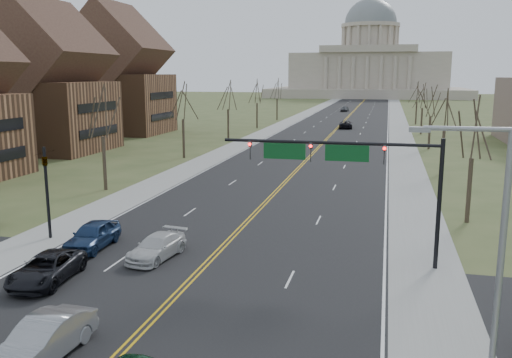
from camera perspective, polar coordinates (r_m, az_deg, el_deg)
The scene contains 29 objects.
road at distance 127.17m, azimuth 9.30°, elevation 6.09°, with size 20.00×380.00×0.01m, color black.
cross_road at distance 26.52m, azimuth -8.98°, elevation -12.54°, with size 120.00×14.00×0.01m, color black.
sidewalk_left at distance 128.64m, azimuth 3.93°, elevation 6.27°, with size 4.00×380.00×0.03m, color gray.
sidewalk_right at distance 126.84m, azimuth 14.74°, elevation 5.87°, with size 4.00×380.00×0.03m, color gray.
center_line at distance 127.17m, azimuth 9.30°, elevation 6.10°, with size 0.42×380.00×0.01m, color gold.
edge_line_left at distance 128.28m, azimuth 4.91°, elevation 6.24°, with size 0.15×380.00×0.01m, color silver.
edge_line_right at distance 126.81m, azimuth 13.74°, elevation 5.91°, with size 0.15×380.00×0.01m, color silver.
capitol at distance 266.49m, azimuth 11.79°, elevation 11.55°, with size 90.00×60.00×50.00m.
signal_mast at distance 30.33m, azimuth 9.42°, elevation 1.79°, with size 12.12×0.44×7.20m.
signal_left at distance 37.19m, azimuth -21.20°, elevation -0.33°, with size 0.32×0.36×6.00m.
street_light at distance 17.50m, azimuth 23.54°, elevation -7.61°, with size 2.90×0.25×9.07m.
tree_r_0 at distance 41.00m, azimuth 21.93°, elevation 4.62°, with size 3.74×3.74×8.50m.
tree_l_0 at distance 51.10m, azimuth -15.92°, elevation 6.54°, with size 3.96×3.96×9.00m.
tree_r_1 at distance 60.80m, azimuth 19.31°, elevation 6.62°, with size 3.74×3.74×8.50m.
tree_l_1 at distance 69.18m, azimuth -7.73°, elevation 7.91°, with size 3.96×3.96×9.00m.
tree_r_2 at distance 80.69m, azimuth 17.97°, elevation 7.63°, with size 3.74×3.74×8.50m.
tree_l_2 at distance 88.10m, azimuth -2.97°, elevation 8.63°, with size 3.96×3.96×9.00m.
tree_r_3 at distance 100.63m, azimuth 17.16°, elevation 8.23°, with size 3.74×3.74×8.50m.
tree_l_3 at distance 107.41m, azimuth 0.11°, elevation 9.07°, with size 3.96×3.96×9.00m.
tree_r_4 at distance 120.59m, azimuth 16.61°, elevation 8.64°, with size 3.74×3.74×8.50m.
tree_l_4 at distance 126.93m, azimuth 2.24°, elevation 9.35°, with size 3.96×3.96×9.00m.
bldg_left_mid at distance 80.54m, azimuth -21.11°, elevation 8.84°, with size 15.10×14.28×20.75m.
bldg_left_far at distance 102.14m, azimuth -14.37°, elevation 10.09°, with size 17.10×14.28×23.25m.
car_sb_inner_lead at distance 22.50m, azimuth -21.44°, elevation -15.45°, with size 1.67×4.79×1.58m, color gray.
car_sb_outer_lead at distance 30.15m, azimuth -21.17°, elevation -8.77°, with size 2.36×5.12×1.42m, color black.
car_sb_inner_second at distance 32.13m, azimuth -10.41°, elevation -7.04°, with size 1.89×4.64×1.35m, color silver.
car_sb_outer_second at distance 34.80m, azimuth -16.83°, elevation -5.69°, with size 1.93×4.80×1.64m, color navy.
car_far_nb at distance 108.91m, azimuth 9.42°, elevation 5.69°, with size 2.52×5.47×1.52m, color black.
car_far_sb at distance 158.11m, azimuth 9.33°, elevation 7.31°, with size 1.84×4.58×1.56m, color #505358.
Camera 1 is at (9.57, -16.38, 10.53)m, focal length 38.00 mm.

